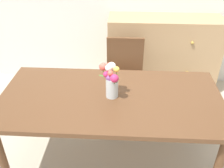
{
  "coord_description": "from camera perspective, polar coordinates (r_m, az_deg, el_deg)",
  "views": [
    {
      "loc": [
        0.11,
        -1.77,
        1.99
      ],
      "look_at": [
        0.01,
        0.01,
        0.86
      ],
      "focal_mm": 41.38,
      "sensor_mm": 36.0,
      "label": 1
    }
  ],
  "objects": [
    {
      "name": "chair_far",
      "position": [
        2.96,
        2.8,
        2.56
      ],
      "size": [
        0.42,
        0.42,
        0.9
      ],
      "rotation": [
        0.0,
        0.0,
        3.14
      ],
      "color": "brown",
      "rests_on": "ground_plane"
    },
    {
      "name": "flower_vase",
      "position": [
        2.09,
        -0.27,
        1.16
      ],
      "size": [
        0.17,
        0.19,
        0.3
      ],
      "color": "silver",
      "rests_on": "dining_table"
    },
    {
      "name": "ground_plane",
      "position": [
        2.66,
        -0.25,
        -15.97
      ],
      "size": [
        12.0,
        12.0,
        0.0
      ],
      "primitive_type": "plane",
      "color": "#B7AD99"
    },
    {
      "name": "dresser",
      "position": [
        3.47,
        11.0,
        6.31
      ],
      "size": [
        1.4,
        0.47,
        1.0
      ],
      "color": "tan",
      "rests_on": "ground_plane"
    },
    {
      "name": "dining_table",
      "position": [
        2.21,
        -0.29,
        -4.52
      ],
      "size": [
        1.87,
        0.93,
        0.74
      ],
      "color": "brown",
      "rests_on": "ground_plane"
    }
  ]
}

